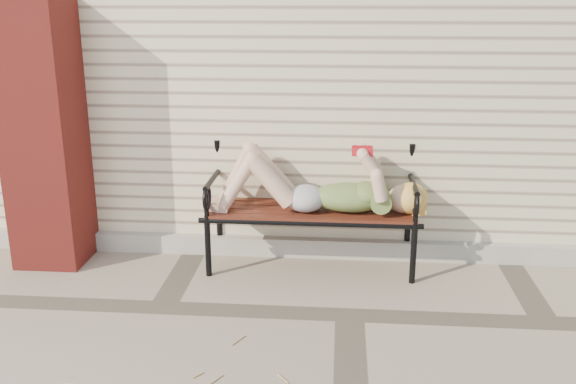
{
  "coord_description": "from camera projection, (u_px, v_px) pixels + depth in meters",
  "views": [
    {
      "loc": [
        -0.09,
        -3.79,
        2.0
      ],
      "look_at": [
        -0.45,
        0.57,
        0.66
      ],
      "focal_mm": 40.0,
      "sensor_mm": 36.0,
      "label": 1
    }
  ],
  "objects": [
    {
      "name": "brick_pillar",
      "position": [
        44.0,
        135.0,
        4.8
      ],
      "size": [
        0.5,
        0.5,
        2.0
      ],
      "primitive_type": "cube",
      "color": "maroon",
      "rests_on": "ground"
    },
    {
      "name": "ground",
      "position": [
        350.0,
        315.0,
        4.19
      ],
      "size": [
        80.0,
        80.0,
        0.0
      ],
      "primitive_type": "plane",
      "color": "gray",
      "rests_on": "ground"
    },
    {
      "name": "house_wall",
      "position": [
        351.0,
        46.0,
        6.61
      ],
      "size": [
        8.0,
        4.0,
        3.0
      ],
      "primitive_type": "cube",
      "color": "beige",
      "rests_on": "ground"
    },
    {
      "name": "foundation_strip",
      "position": [
        349.0,
        249.0,
        5.09
      ],
      "size": [
        8.0,
        0.1,
        0.15
      ],
      "primitive_type": "cube",
      "color": "#B1AD9F",
      "rests_on": "ground"
    },
    {
      "name": "reading_woman",
      "position": [
        313.0,
        186.0,
        4.72
      ],
      "size": [
        1.6,
        0.36,
        0.5
      ],
      "color": "#093843",
      "rests_on": "ground"
    },
    {
      "name": "garden_bench",
      "position": [
        312.0,
        186.0,
        4.86
      ],
      "size": [
        1.7,
        0.68,
        1.1
      ],
      "color": "black",
      "rests_on": "ground"
    }
  ]
}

